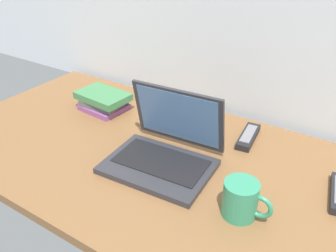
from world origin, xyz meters
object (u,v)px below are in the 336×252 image
object	(u,v)px
remote_control_near	(248,136)
book_stack	(103,101)
coffee_mug	(241,199)
laptop	(165,148)

from	to	relation	value
remote_control_near	book_stack	size ratio (longest dim) A/B	0.80
coffee_mug	remote_control_near	size ratio (longest dim) A/B	0.77
laptop	coffee_mug	world-z (taller)	laptop
coffee_mug	remote_control_near	xyz separation A→B (m)	(-0.11, 0.34, -0.04)
laptop	book_stack	bearing A→B (deg)	157.62
remote_control_near	book_stack	distance (m)	0.57
laptop	remote_control_near	bearing A→B (deg)	56.43
laptop	coffee_mug	distance (m)	0.30
laptop	book_stack	size ratio (longest dim) A/B	1.57
coffee_mug	book_stack	xyz separation A→B (m)	(-0.67, 0.25, -0.01)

